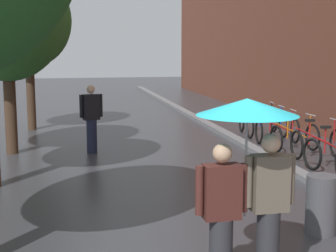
{
  "coord_description": "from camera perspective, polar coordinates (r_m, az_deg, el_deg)",
  "views": [
    {
      "loc": [
        -1.45,
        -4.53,
        2.63
      ],
      "look_at": [
        0.17,
        3.51,
        1.35
      ],
      "focal_mm": 53.97,
      "sensor_mm": 36.0,
      "label": 1
    }
  ],
  "objects": [
    {
      "name": "pedestrian_walking_midground",
      "position": [
        12.73,
        -8.65,
        0.84
      ],
      "size": [
        0.58,
        0.31,
        1.71
      ],
      "color": "#1E233D",
      "rests_on": "ground"
    },
    {
      "name": "couple_under_umbrella",
      "position": [
        5.54,
        8.87,
        -4.29
      ],
      "size": [
        1.14,
        1.1,
        2.1
      ],
      "color": "#2D2D33",
      "rests_on": "ground"
    },
    {
      "name": "street_tree_3",
      "position": [
        16.71,
        -15.56,
        11.39
      ],
      "size": [
        2.71,
        2.71,
        4.96
      ],
      "color": "#473323",
      "rests_on": "ground"
    },
    {
      "name": "parked_bicycle_4",
      "position": [
        12.53,
        16.47,
        -1.86
      ],
      "size": [
        1.1,
        0.73,
        0.96
      ],
      "color": "black",
      "rests_on": "ground"
    },
    {
      "name": "kerb_strip",
      "position": [
        15.47,
        6.25,
        -0.74
      ],
      "size": [
        0.3,
        36.0,
        0.12
      ],
      "primitive_type": "cube",
      "color": "slate",
      "rests_on": "ground"
    },
    {
      "name": "parked_bicycle_7",
      "position": [
        15.03,
        11.1,
        0.08
      ],
      "size": [
        1.12,
        0.76,
        0.96
      ],
      "color": "black",
      "rests_on": "ground"
    },
    {
      "name": "litter_bin",
      "position": [
        7.56,
        16.93,
        -8.5
      ],
      "size": [
        0.44,
        0.44,
        0.85
      ],
      "primitive_type": "cylinder",
      "color": "#4C4C51",
      "rests_on": "ground"
    },
    {
      "name": "parked_bicycle_6",
      "position": [
        14.2,
        12.22,
        -0.46
      ],
      "size": [
        1.15,
        0.81,
        0.96
      ],
      "color": "black",
      "rests_on": "ground"
    },
    {
      "name": "parked_bicycle_8",
      "position": [
        16.03,
        10.1,
        0.65
      ],
      "size": [
        1.17,
        0.85,
        0.96
      ],
      "color": "black",
      "rests_on": "ground"
    },
    {
      "name": "street_tree_2",
      "position": [
        13.01,
        -17.85,
        11.85
      ],
      "size": [
        2.87,
        2.87,
        5.03
      ],
      "color": "#473323",
      "rests_on": "ground"
    },
    {
      "name": "parked_bicycle_5",
      "position": [
        13.23,
        14.11,
        -1.21
      ],
      "size": [
        1.12,
        0.76,
        0.96
      ],
      "color": "black",
      "rests_on": "ground"
    },
    {
      "name": "parked_bicycle_3",
      "position": [
        11.61,
        18.08,
        -2.76
      ],
      "size": [
        1.15,
        0.81,
        0.96
      ],
      "color": "black",
      "rests_on": "ground"
    }
  ]
}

